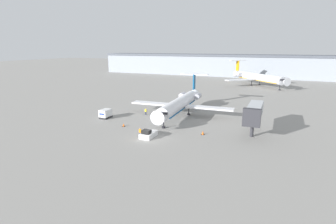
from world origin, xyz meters
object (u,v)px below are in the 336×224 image
(luggage_cart, at_px, (105,114))
(airplane_parked_far_left, at_px, (257,77))
(airplane_main, at_px, (180,103))
(pushback_tug, at_px, (148,134))
(traffic_cone_left, at_px, (124,125))
(worker_near_tug, at_px, (140,132))
(traffic_cone_right, at_px, (203,133))
(worker_by_wing, at_px, (146,111))
(jet_bridge, at_px, (254,112))

(luggage_cart, bearing_deg, airplane_parked_far_left, 68.42)
(airplane_main, height_order, luggage_cart, airplane_main)
(pushback_tug, relative_size, traffic_cone_left, 5.66)
(pushback_tug, height_order, traffic_cone_left, pushback_tug)
(traffic_cone_left, bearing_deg, worker_near_tug, -34.07)
(luggage_cart, bearing_deg, traffic_cone_right, -5.90)
(airplane_main, relative_size, traffic_cone_left, 42.98)
(worker_near_tug, xyz_separation_m, traffic_cone_left, (-6.78, 4.58, -0.63))
(traffic_cone_left, bearing_deg, luggage_cart, 152.06)
(airplane_main, height_order, traffic_cone_right, airplane_main)
(pushback_tug, relative_size, luggage_cart, 1.34)
(airplane_main, bearing_deg, worker_near_tug, -93.82)
(luggage_cart, xyz_separation_m, worker_near_tug, (14.71, -8.79, -0.15))
(luggage_cart, height_order, worker_near_tug, luggage_cart)
(luggage_cart, height_order, worker_by_wing, luggage_cart)
(airplane_parked_far_left, relative_size, jet_bridge, 2.55)
(airplane_main, distance_m, jet_bridge, 20.41)
(traffic_cone_right, bearing_deg, traffic_cone_left, -174.97)
(luggage_cart, relative_size, traffic_cone_left, 4.23)
(traffic_cone_left, height_order, traffic_cone_right, traffic_cone_right)
(luggage_cart, distance_m, worker_by_wing, 10.21)
(airplane_main, relative_size, jet_bridge, 2.63)
(worker_by_wing, bearing_deg, worker_near_tug, -65.43)
(worker_near_tug, xyz_separation_m, traffic_cone_right, (10.93, 6.14, -0.57))
(worker_near_tug, relative_size, airplane_parked_far_left, 0.06)
(airplane_main, height_order, pushback_tug, airplane_main)
(traffic_cone_right, bearing_deg, airplane_parked_far_left, 87.39)
(airplane_main, xyz_separation_m, worker_by_wing, (-8.41, -3.11, -2.29))
(worker_near_tug, bearing_deg, traffic_cone_right, 29.33)
(worker_by_wing, relative_size, airplane_parked_far_left, 0.06)
(worker_by_wing, height_order, airplane_parked_far_left, airplane_parked_far_left)
(luggage_cart, xyz_separation_m, jet_bridge, (34.76, 2.14, 3.35))
(airplane_parked_far_left, bearing_deg, traffic_cone_right, -92.61)
(pushback_tug, bearing_deg, airplane_main, 91.14)
(traffic_cone_left, bearing_deg, airplane_main, 60.48)
(worker_near_tug, bearing_deg, worker_by_wing, 114.57)
(pushback_tug, relative_size, jet_bridge, 0.35)
(worker_by_wing, height_order, traffic_cone_left, worker_by_wing)
(luggage_cart, bearing_deg, worker_near_tug, -30.87)
(luggage_cart, relative_size, airplane_parked_far_left, 0.10)
(airplane_main, relative_size, traffic_cone_right, 38.49)
(traffic_cone_left, distance_m, traffic_cone_right, 17.78)
(airplane_parked_far_left, bearing_deg, pushback_tug, -98.86)
(pushback_tug, distance_m, worker_by_wing, 17.61)
(airplane_parked_far_left, bearing_deg, worker_by_wing, -107.91)
(traffic_cone_left, xyz_separation_m, traffic_cone_right, (17.71, 1.56, 0.05))
(traffic_cone_right, bearing_deg, jet_bridge, 27.67)
(worker_near_tug, bearing_deg, traffic_cone_left, 145.93)
(worker_by_wing, distance_m, traffic_cone_left, 11.09)
(pushback_tug, bearing_deg, worker_near_tug, -166.43)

